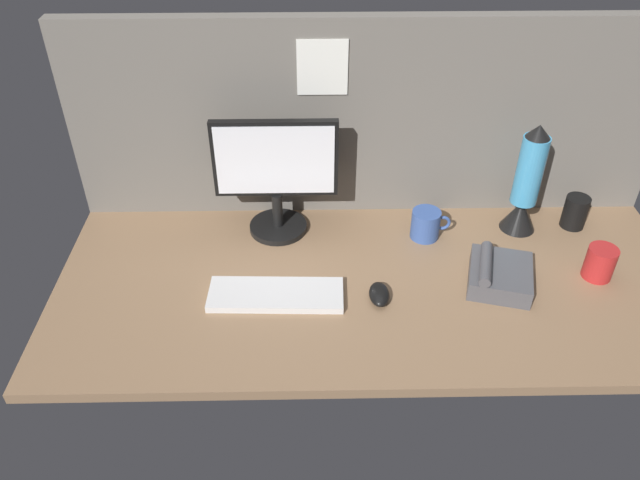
# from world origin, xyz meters

# --- Properties ---
(ground_plane) EXTENTS (1.80, 0.80, 0.03)m
(ground_plane) POSITION_xyz_m (0.00, 0.00, -0.01)
(ground_plane) COLOR #8C6B4C
(cubicle_wall_back) EXTENTS (1.80, 0.06, 0.63)m
(cubicle_wall_back) POSITION_xyz_m (-0.00, 0.37, 0.31)
(cubicle_wall_back) COLOR slate
(cubicle_wall_back) RESTS_ON ground_plane
(monitor) EXTENTS (0.37, 0.18, 0.37)m
(monitor) POSITION_xyz_m (-0.28, 0.25, 0.20)
(monitor) COLOR black
(monitor) RESTS_ON ground_plane
(keyboard) EXTENTS (0.37, 0.14, 0.02)m
(keyboard) POSITION_xyz_m (-0.27, -0.07, 0.01)
(keyboard) COLOR silver
(keyboard) RESTS_ON ground_plane
(mouse) EXTENTS (0.06, 0.10, 0.03)m
(mouse) POSITION_xyz_m (0.01, -0.09, 0.02)
(mouse) COLOR black
(mouse) RESTS_ON ground_plane
(mug_ceramic_blue) EXTENTS (0.12, 0.09, 0.09)m
(mug_ceramic_blue) POSITION_xyz_m (0.18, 0.20, 0.05)
(mug_ceramic_blue) COLOR #38569E
(mug_ceramic_blue) RESTS_ON ground_plane
(mug_red_plastic) EXTENTS (0.08, 0.08, 0.10)m
(mug_red_plastic) POSITION_xyz_m (0.64, -0.00, 0.05)
(mug_red_plastic) COLOR red
(mug_red_plastic) RESTS_ON ground_plane
(mug_black_travel) EXTENTS (0.07, 0.07, 0.11)m
(mug_black_travel) POSITION_xyz_m (0.65, 0.25, 0.05)
(mug_black_travel) COLOR black
(mug_black_travel) RESTS_ON ground_plane
(lava_lamp) EXTENTS (0.11, 0.11, 0.36)m
(lava_lamp) POSITION_xyz_m (0.48, 0.24, 0.15)
(lava_lamp) COLOR black
(lava_lamp) RESTS_ON ground_plane
(desk_phone) EXTENTS (0.21, 0.23, 0.09)m
(desk_phone) POSITION_xyz_m (0.35, -0.03, 0.03)
(desk_phone) COLOR #4C4C51
(desk_phone) RESTS_ON ground_plane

